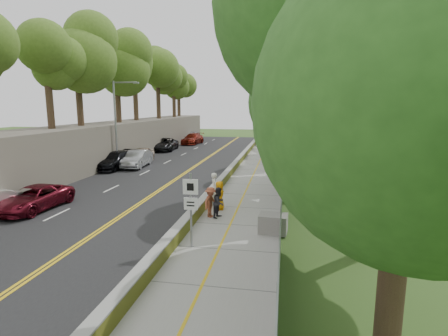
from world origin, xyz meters
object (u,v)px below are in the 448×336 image
construction_barrel (280,153)px  signpost (191,202)px  painter_0 (220,195)px  person_far (278,159)px  car_2 (34,198)px  streetlight (118,118)px  concrete_block (273,223)px

construction_barrel → signpost: bearing=-97.0°
painter_0 → person_far: person_far is taller
signpost → car_2: signpost is taller
car_2 → construction_barrel: bearing=62.7°
person_far → painter_0: bearing=75.3°
signpost → painter_0: bearing=88.2°
painter_0 → construction_barrel: bearing=-15.3°
streetlight → person_far: size_ratio=4.87×
streetlight → painter_0: 16.90m
concrete_block → car_2: 13.37m
construction_barrel → person_far: 7.07m
painter_0 → car_2: bearing=92.9°
construction_barrel → concrete_block: size_ratio=0.65×
signpost → car_2: size_ratio=0.65×
concrete_block → painter_0: bearing=134.7°
car_2 → painter_0: (10.22, 1.78, 0.16)m
painter_0 → person_far: 14.41m
signpost → construction_barrel: size_ratio=3.76×
car_2 → person_far: person_far is taller
car_2 → painter_0: size_ratio=2.94×
streetlight → concrete_block: (14.76, -14.72, -4.17)m
signpost → person_far: signpost is taller
streetlight → person_far: 15.34m
concrete_block → painter_0: size_ratio=0.78×
signpost → construction_barrel: (3.25, 26.55, -1.50)m
person_far → construction_barrel: bearing=-93.5°
concrete_block → signpost: bearing=-144.8°
streetlight → car_2: size_ratio=1.68×
painter_0 → signpost: bearing=171.2°
construction_barrel → car_2: car_2 is taller
streetlight → painter_0: (11.68, -11.62, -3.78)m
signpost → painter_0: (0.17, 5.40, -1.10)m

